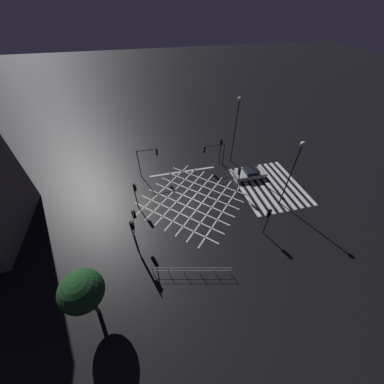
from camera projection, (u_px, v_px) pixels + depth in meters
The scene contains 15 objects.
ground_plane at pixel (192, 199), 25.69m from camera, with size 200.00×200.00×0.00m, color black.
road_markings at pixel (241, 189), 26.97m from camera, with size 13.63×20.87×0.01m.
traffic_light_sw_main at pixel (268, 216), 20.46m from camera, with size 0.39×0.36×3.41m.
traffic_light_se_cross at pixel (212, 150), 28.99m from camera, with size 0.36×3.11×3.41m.
traffic_light_median_south at pixel (239, 175), 24.91m from camera, with size 0.36×0.39×3.62m.
traffic_light_ne_cross at pixel (149, 156), 27.06m from camera, with size 0.36×2.70×4.08m.
traffic_light_median_north at pixel (135, 191), 23.11m from camera, with size 0.36×0.39×3.43m.
traffic_light_nw_cross at pixel (133, 231), 18.41m from camera, with size 0.36×0.39×4.32m.
traffic_light_nw_main at pixel (135, 227), 19.04m from camera, with size 3.04×0.36×3.83m.
traffic_light_se_main at pixel (221, 147), 29.29m from camera, with size 0.39×0.36×3.82m.
street_lamp_east at pixel (294, 165), 21.53m from camera, with size 0.47×0.47×8.07m.
street_lamp_west at pixel (236, 121), 27.42m from camera, with size 0.49×0.49×9.13m.
street_tree_near at pixel (82, 291), 14.00m from camera, with size 2.89×2.89×5.22m.
waiting_car at pixel (250, 173), 28.40m from camera, with size 1.83×4.21×1.24m.
pedestrian_railing at pixel (192, 270), 18.35m from camera, with size 1.67×6.63×1.05m.
Camera 1 is at (-17.77, 4.37, 18.05)m, focal length 20.00 mm.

